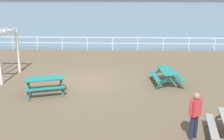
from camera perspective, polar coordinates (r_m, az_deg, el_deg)
The scene contains 7 objects.
ground_plane at distance 14.87m, azimuth -4.90°, elevation -2.64°, with size 30.00×24.00×0.20m, color brown.
sea_band at distance 66.86m, azimuth 0.47°, elevation 12.81°, with size 142.00×90.00×0.01m, color slate.
distant_shoreline at distance 109.78m, azimuth 1.08°, elevation 14.45°, with size 142.00×6.00×1.80m, color #4C4C47.
seaward_railing at distance 22.11m, azimuth -2.62°, elevation 6.22°, with size 23.07×0.07×1.08m.
picnic_table_near_left at distance 14.41m, azimuth 11.63°, elevation -0.72°, with size 1.68×1.93×0.80m.
picnic_table_mid_centre at distance 13.27m, azimuth -14.19°, elevation -2.44°, with size 2.16×1.96×0.80m.
visitor at distance 9.34m, azimuth 17.35°, elevation -8.75°, with size 0.46×0.37×1.66m.
Camera 1 is at (1.75, -13.90, 4.89)m, focal length 42.70 mm.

